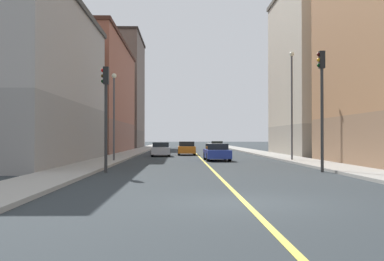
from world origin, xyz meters
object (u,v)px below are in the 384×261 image
(building_left_mid, at_px, (337,71))
(car_orange, at_px, (187,148))
(building_right_distant, at_px, (109,92))
(car_silver, at_px, (161,149))
(car_yellow, at_px, (217,146))
(building_right_midblock, at_px, (78,97))
(traffic_light_right_near, at_px, (106,103))
(street_lamp_right_near, at_px, (114,107))
(street_lamp_left_near, at_px, (292,95))
(traffic_light_left_near, at_px, (322,94))
(car_blue, at_px, (217,152))

(building_left_mid, xyz_separation_m, car_orange, (-15.45, 1.08, -7.91))
(building_right_distant, height_order, car_orange, building_right_distant)
(car_silver, xyz_separation_m, car_yellow, (7.32, 24.16, -0.02))
(building_right_midblock, relative_size, traffic_light_right_near, 4.81)
(traffic_light_right_near, height_order, street_lamp_right_near, street_lamp_right_near)
(building_left_mid, bearing_deg, street_lamp_left_near, -121.08)
(car_silver, bearing_deg, building_right_distant, 105.66)
(car_orange, bearing_deg, street_lamp_left_near, -60.84)
(traffic_light_right_near, height_order, street_lamp_left_near, street_lamp_left_near)
(car_orange, bearing_deg, traffic_light_right_near, -100.29)
(building_right_midblock, distance_m, street_lamp_right_near, 25.53)
(building_right_distant, bearing_deg, traffic_light_left_near, -71.50)
(building_left_mid, height_order, street_lamp_right_near, building_left_mid)
(street_lamp_left_near, bearing_deg, car_orange, 119.16)
(building_right_midblock, distance_m, car_blue, 27.41)
(building_right_midblock, xyz_separation_m, building_right_distant, (0.00, 25.14, 2.96))
(traffic_light_right_near, relative_size, car_silver, 1.22)
(building_right_distant, xyz_separation_m, traffic_light_left_near, (19.93, -59.55, -5.70))
(building_left_mid, height_order, car_orange, building_left_mid)
(traffic_light_left_near, relative_size, car_yellow, 1.56)
(traffic_light_left_near, xyz_separation_m, street_lamp_right_near, (-12.22, 10.23, -0.02))
(building_right_distant, height_order, traffic_light_left_near, building_right_distant)
(building_right_distant, height_order, car_blue, building_right_distant)
(street_lamp_left_near, height_order, street_lamp_right_near, street_lamp_left_near)
(traffic_light_right_near, height_order, car_orange, traffic_light_right_near)
(traffic_light_right_near, xyz_separation_m, car_blue, (6.72, 12.60, -2.92))
(traffic_light_left_near, distance_m, car_silver, 23.72)
(building_right_midblock, height_order, street_lamp_right_near, building_right_midblock)
(car_orange, bearing_deg, car_silver, -127.70)
(car_blue, xyz_separation_m, car_yellow, (2.56, 33.12, -0.01))
(building_left_mid, bearing_deg, traffic_light_left_near, -110.15)
(traffic_light_right_near, xyz_separation_m, street_lamp_left_near, (12.25, 10.99, 1.43))
(building_left_mid, relative_size, traffic_light_left_near, 2.71)
(building_left_mid, height_order, traffic_light_right_near, building_left_mid)
(street_lamp_left_near, xyz_separation_m, car_orange, (-7.74, 13.87, -4.31))
(street_lamp_right_near, relative_size, car_orange, 1.40)
(street_lamp_right_near, distance_m, car_orange, 15.98)
(building_right_distant, bearing_deg, car_orange, -69.17)
(car_silver, distance_m, car_yellow, 25.25)
(car_silver, bearing_deg, traffic_light_left_near, -66.72)
(street_lamp_left_near, bearing_deg, building_right_midblock, 131.79)
(car_blue, height_order, car_silver, car_silver)
(building_left_mid, xyz_separation_m, car_silver, (-18.00, -2.22, -7.94))
(building_right_distant, xyz_separation_m, car_orange, (13.20, -34.69, -9.08))
(building_right_distant, xyz_separation_m, car_silver, (10.65, -38.00, -9.11))
(building_left_mid, distance_m, building_right_midblock, 30.62)
(street_lamp_right_near, relative_size, car_yellow, 1.56)
(building_right_distant, bearing_deg, traffic_light_right_near, -81.70)
(building_right_midblock, distance_m, car_yellow, 22.11)
(building_right_midblock, xyz_separation_m, traffic_light_left_near, (19.93, -34.42, -2.73))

